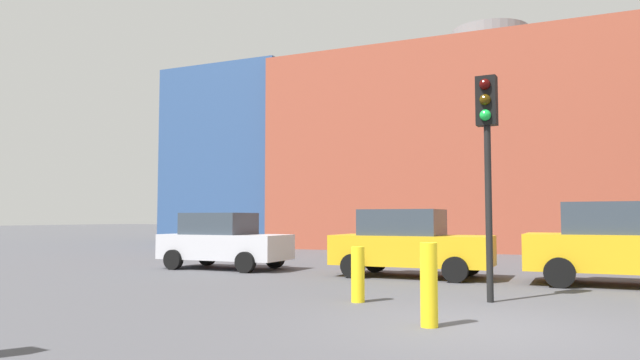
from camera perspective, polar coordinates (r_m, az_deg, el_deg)
ground_plane at (r=8.53m, az=15.50°, el=-13.69°), size 200.00×200.00×0.00m
building_backdrop at (r=31.97m, az=16.50°, el=2.45°), size 34.35×13.15×11.48m
parked_car_0 at (r=17.44m, az=-9.45°, el=-5.91°), size 3.78×1.86×1.64m
parked_car_1 at (r=15.05m, az=8.73°, el=-6.14°), size 3.94×1.94×1.71m
parked_car_2 at (r=14.50m, az=27.65°, el=-5.59°), size 4.25×2.08×1.84m
traffic_light_island at (r=10.94m, az=16.05°, el=4.24°), size 0.37×0.37×4.06m
bollard_yellow_0 at (r=8.27m, az=10.62°, el=-10.05°), size 0.24×0.24×1.15m
bollard_yellow_1 at (r=10.50m, az=3.73°, el=-9.21°), size 0.24×0.24×0.98m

